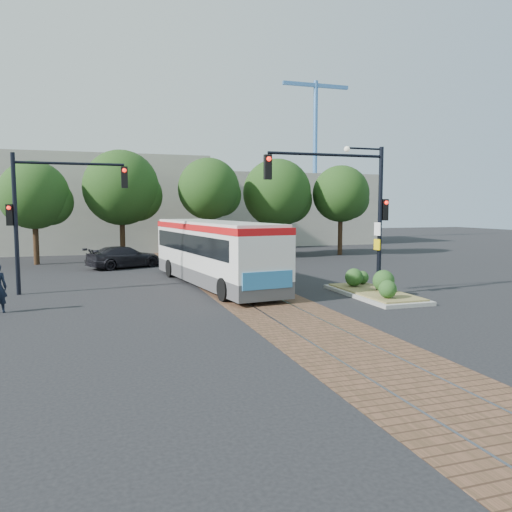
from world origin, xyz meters
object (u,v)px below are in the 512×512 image
(traffic_island, at_px, (374,288))
(signal_pole_left, at_px, (44,204))
(signal_pole_main, at_px, (354,197))
(city_bus, at_px, (213,250))
(parked_car, at_px, (124,257))

(traffic_island, distance_m, signal_pole_left, 14.50)
(traffic_island, xyz_separation_m, signal_pole_main, (-0.96, 0.09, 3.83))
(city_bus, relative_size, parked_car, 2.52)
(parked_car, bearing_deg, city_bus, 179.59)
(city_bus, bearing_deg, parked_car, 106.14)
(city_bus, distance_m, traffic_island, 7.71)
(city_bus, bearing_deg, signal_pole_left, 172.45)
(city_bus, distance_m, parked_car, 9.24)
(traffic_island, relative_size, signal_pole_main, 0.87)
(signal_pole_main, xyz_separation_m, parked_car, (-8.52, 13.22, -3.49))
(city_bus, xyz_separation_m, parked_car, (-3.70, 8.40, -1.03))
(traffic_island, bearing_deg, signal_pole_left, 159.64)
(signal_pole_main, bearing_deg, signal_pole_left, 158.55)
(signal_pole_main, bearing_deg, traffic_island, -5.36)
(traffic_island, distance_m, signal_pole_main, 3.95)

